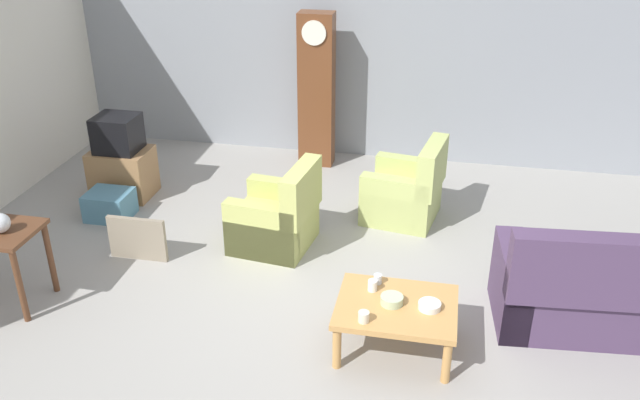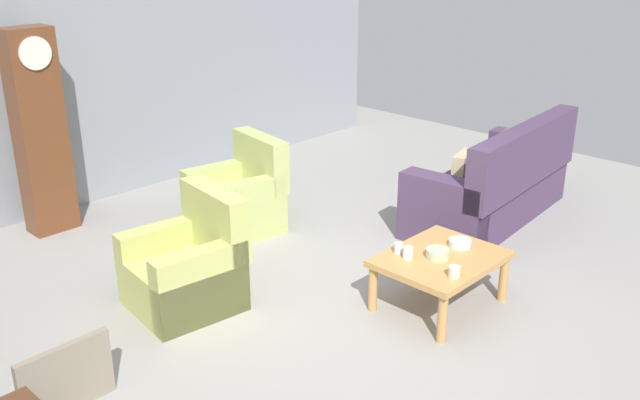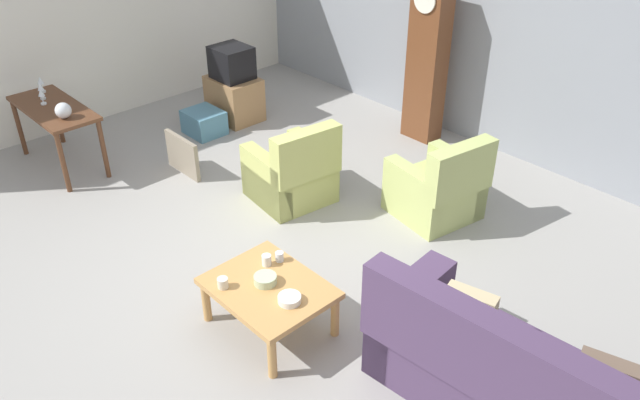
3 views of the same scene
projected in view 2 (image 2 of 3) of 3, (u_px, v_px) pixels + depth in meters
name	position (u px, v px, depth m)	size (l,w,h in m)	color
ground_plane	(342.00, 308.00, 5.53)	(10.40, 10.40, 0.00)	#999691
garage_door_wall	(87.00, 52.00, 7.27)	(8.40, 0.16, 3.20)	gray
couch_floral	(494.00, 186.00, 7.11)	(2.17, 1.06, 1.04)	#4C3856
armchair_olive_near	(188.00, 270.00, 5.48)	(0.88, 0.85, 0.92)	#B7BC66
armchair_olive_far	(238.00, 200.00, 6.89)	(0.90, 0.88, 0.92)	#B3BF6D
coffee_table_wood	(440.00, 263.00, 5.45)	(0.96, 0.76, 0.43)	tan
grandfather_clock	(40.00, 132.00, 6.63)	(0.44, 0.30, 1.98)	brown
framed_picture_leaning	(66.00, 378.00, 4.29)	(0.60, 0.05, 0.46)	gray
cup_white_porcelain	(408.00, 253.00, 5.37)	(0.08, 0.08, 0.10)	white
cup_blue_rimmed	(398.00, 248.00, 5.46)	(0.07, 0.07, 0.08)	silver
cup_cream_tall	(454.00, 272.00, 5.08)	(0.09, 0.09, 0.09)	beige
bowl_white_stacked	(460.00, 243.00, 5.59)	(0.18, 0.18, 0.05)	white
bowl_shallow_green	(438.00, 253.00, 5.39)	(0.18, 0.18, 0.07)	#B2C69E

